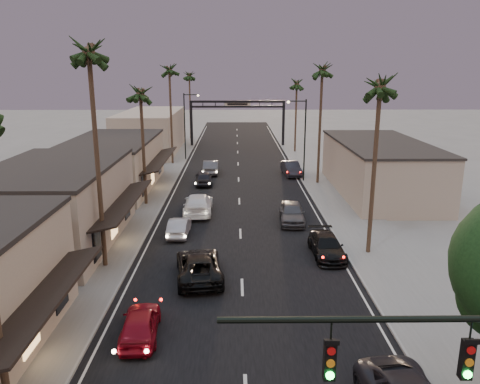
{
  "coord_description": "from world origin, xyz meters",
  "views": [
    {
      "loc": [
        -0.38,
        -5.46,
        12.08
      ],
      "look_at": [
        0.0,
        30.95,
        2.5
      ],
      "focal_mm": 35.0,
      "sensor_mm": 36.0,
      "label": 1
    }
  ],
  "objects_px": {
    "palm_lc": "(140,88)",
    "palm_lb": "(88,45)",
    "oncoming_silver": "(179,227)",
    "oncoming_pickup": "(199,266)",
    "palm_far": "(189,73)",
    "curbside_black": "(327,246)",
    "streetlight_left": "(187,121)",
    "palm_rc": "(297,81)",
    "palm_rb": "(323,66)",
    "oncoming_red": "(140,323)",
    "palm_ra": "(381,80)",
    "arch": "(237,112)",
    "streetlight_right": "(302,134)",
    "palm_ld": "(169,66)"
  },
  "relations": [
    {
      "from": "palm_lc",
      "to": "palm_lb",
      "type": "bearing_deg",
      "value": -90.0
    },
    {
      "from": "oncoming_silver",
      "to": "oncoming_pickup",
      "type": "bearing_deg",
      "value": 106.47
    },
    {
      "from": "palm_far",
      "to": "curbside_black",
      "type": "height_order",
      "value": "palm_far"
    },
    {
      "from": "palm_lb",
      "to": "curbside_black",
      "type": "height_order",
      "value": "palm_lb"
    },
    {
      "from": "streetlight_left",
      "to": "palm_rc",
      "type": "distance_m",
      "value": 17.42
    },
    {
      "from": "streetlight_left",
      "to": "curbside_black",
      "type": "distance_m",
      "value": 36.95
    },
    {
      "from": "palm_rb",
      "to": "oncoming_red",
      "type": "distance_m",
      "value": 34.95
    },
    {
      "from": "streetlight_left",
      "to": "palm_rc",
      "type": "relative_size",
      "value": 0.74
    },
    {
      "from": "streetlight_left",
      "to": "curbside_black",
      "type": "relative_size",
      "value": 1.86
    },
    {
      "from": "palm_rb",
      "to": "curbside_black",
      "type": "height_order",
      "value": "palm_rb"
    },
    {
      "from": "palm_lc",
      "to": "oncoming_silver",
      "type": "bearing_deg",
      "value": -64.01
    },
    {
      "from": "streetlight_left",
      "to": "oncoming_red",
      "type": "xyz_separation_m",
      "value": [
        2.12,
        -44.08,
        -4.62
      ]
    },
    {
      "from": "palm_lc",
      "to": "curbside_black",
      "type": "xyz_separation_m",
      "value": [
        14.29,
        -12.43,
        -9.77
      ]
    },
    {
      "from": "streetlight_left",
      "to": "palm_ra",
      "type": "xyz_separation_m",
      "value": [
        15.52,
        -34.0,
        6.11
      ]
    },
    {
      "from": "arch",
      "to": "streetlight_right",
      "type": "height_order",
      "value": "streetlight_right"
    },
    {
      "from": "arch",
      "to": "oncoming_silver",
      "type": "relative_size",
      "value": 3.78
    },
    {
      "from": "palm_rb",
      "to": "streetlight_right",
      "type": "bearing_deg",
      "value": 149.24
    },
    {
      "from": "palm_ld",
      "to": "palm_rc",
      "type": "distance_m",
      "value": 19.51
    },
    {
      "from": "palm_lc",
      "to": "oncoming_pickup",
      "type": "relative_size",
      "value": 2.17
    },
    {
      "from": "oncoming_silver",
      "to": "palm_far",
      "type": "bearing_deg",
      "value": -84.53
    },
    {
      "from": "oncoming_silver",
      "to": "arch",
      "type": "bearing_deg",
      "value": -94.96
    },
    {
      "from": "streetlight_right",
      "to": "palm_lb",
      "type": "relative_size",
      "value": 0.59
    },
    {
      "from": "palm_rb",
      "to": "palm_lb",
      "type": "bearing_deg",
      "value": -128.02
    },
    {
      "from": "palm_rc",
      "to": "oncoming_pickup",
      "type": "distance_m",
      "value": 46.13
    },
    {
      "from": "streetlight_right",
      "to": "curbside_black",
      "type": "relative_size",
      "value": 1.86
    },
    {
      "from": "palm_far",
      "to": "streetlight_left",
      "type": "bearing_deg",
      "value": -86.05
    },
    {
      "from": "palm_rc",
      "to": "palm_far",
      "type": "bearing_deg",
      "value": 140.36
    },
    {
      "from": "oncoming_pickup",
      "to": "streetlight_left",
      "type": "bearing_deg",
      "value": -90.89
    },
    {
      "from": "oncoming_pickup",
      "to": "curbside_black",
      "type": "height_order",
      "value": "oncoming_pickup"
    },
    {
      "from": "palm_rc",
      "to": "palm_far",
      "type": "height_order",
      "value": "palm_far"
    },
    {
      "from": "streetlight_right",
      "to": "curbside_black",
      "type": "bearing_deg",
      "value": -93.28
    },
    {
      "from": "oncoming_pickup",
      "to": "palm_lb",
      "type": "bearing_deg",
      "value": -23.21
    },
    {
      "from": "oncoming_red",
      "to": "streetlight_left",
      "type": "bearing_deg",
      "value": -91.46
    },
    {
      "from": "streetlight_left",
      "to": "palm_rb",
      "type": "height_order",
      "value": "palm_rb"
    },
    {
      "from": "palm_rb",
      "to": "oncoming_red",
      "type": "bearing_deg",
      "value": -114.01
    },
    {
      "from": "streetlight_left",
      "to": "oncoming_silver",
      "type": "relative_size",
      "value": 2.24
    },
    {
      "from": "streetlight_left",
      "to": "curbside_black",
      "type": "bearing_deg",
      "value": -69.88
    },
    {
      "from": "oncoming_silver",
      "to": "curbside_black",
      "type": "relative_size",
      "value": 0.83
    },
    {
      "from": "palm_rb",
      "to": "oncoming_red",
      "type": "xyz_separation_m",
      "value": [
        -13.4,
        -30.08,
        -11.71
      ]
    },
    {
      "from": "streetlight_right",
      "to": "oncoming_silver",
      "type": "distance_m",
      "value": 21.23
    },
    {
      "from": "palm_ra",
      "to": "oncoming_red",
      "type": "distance_m",
      "value": 19.91
    },
    {
      "from": "arch",
      "to": "oncoming_pickup",
      "type": "distance_m",
      "value": 49.99
    },
    {
      "from": "palm_ra",
      "to": "palm_rc",
      "type": "relative_size",
      "value": 1.08
    },
    {
      "from": "palm_lc",
      "to": "palm_ld",
      "type": "xyz_separation_m",
      "value": [
        0.0,
        19.0,
        1.95
      ]
    },
    {
      "from": "streetlight_left",
      "to": "palm_far",
      "type": "distance_m",
      "value": 20.96
    },
    {
      "from": "palm_lb",
      "to": "palm_rb",
      "type": "bearing_deg",
      "value": 51.98
    },
    {
      "from": "oncoming_silver",
      "to": "streetlight_right",
      "type": "bearing_deg",
      "value": -122.53
    },
    {
      "from": "curbside_black",
      "to": "streetlight_left",
      "type": "bearing_deg",
      "value": 108.54
    },
    {
      "from": "streetlight_left",
      "to": "oncoming_pickup",
      "type": "bearing_deg",
      "value": -83.4
    },
    {
      "from": "palm_rb",
      "to": "oncoming_red",
      "type": "relative_size",
      "value": 3.42
    }
  ]
}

